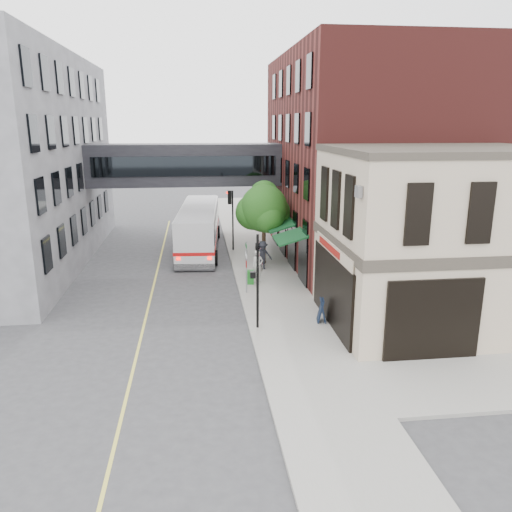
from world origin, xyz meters
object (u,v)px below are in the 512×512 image
object	(u,v)px
pedestrian_c	(263,255)
sandwich_board	(322,310)
pedestrian_b	(262,253)
pedestrian_a	(258,266)
bus	(199,226)
newspaper_box	(250,277)

from	to	relation	value
pedestrian_c	sandwich_board	xyz separation A→B (m)	(1.64, -9.24, -0.37)
pedestrian_b	pedestrian_a	bearing A→B (deg)	-133.19
bus	pedestrian_c	world-z (taller)	bus
pedestrian_b	sandwich_board	distance (m)	10.27
pedestrian_a	newspaper_box	xyz separation A→B (m)	(-0.51, -0.52, -0.54)
newspaper_box	sandwich_board	distance (m)	6.85
pedestrian_a	sandwich_board	bearing A→B (deg)	-88.06
bus	sandwich_board	world-z (taller)	bus
bus	pedestrian_b	xyz separation A→B (m)	(4.13, -5.45, -0.85)
bus	newspaper_box	world-z (taller)	bus
pedestrian_a	newspaper_box	distance (m)	0.91
pedestrian_b	newspaper_box	xyz separation A→B (m)	(-1.22, -3.89, -0.43)
pedestrian_c	bus	bearing A→B (deg)	115.67
bus	pedestrian_c	bearing A→B (deg)	-57.44
pedestrian_a	sandwich_board	xyz separation A→B (m)	(2.27, -6.78, -0.38)
pedestrian_b	pedestrian_c	size ratio (longest dim) A/B	0.89
bus	sandwich_board	bearing A→B (deg)	-69.94
pedestrian_a	pedestrian_b	xyz separation A→B (m)	(0.71, 3.37, -0.11)
sandwich_board	pedestrian_c	bearing A→B (deg)	110.08
pedestrian_c	newspaper_box	size ratio (longest dim) A/B	2.28
pedestrian_c	newspaper_box	xyz separation A→B (m)	(-1.15, -2.98, -0.53)
pedestrian_a	pedestrian_b	bearing A→B (deg)	61.56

